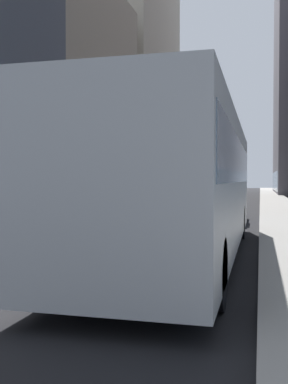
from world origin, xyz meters
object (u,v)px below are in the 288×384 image
(car_black_suv, at_px, (205,195))
(dalmatian_dog, at_px, (15,258))
(car_blue_hatchback, at_px, (219,202))
(car_red_coupe, at_px, (168,191))
(car_yellow_taxi, at_px, (189,189))
(transit_bus, at_px, (183,179))
(box_truck, at_px, (101,182))

(car_black_suv, height_order, dalmatian_dog, car_black_suv)
(car_blue_hatchback, xyz_separation_m, dalmatian_dog, (-2.10, -13.08, -0.31))
(car_red_coupe, distance_m, car_black_suv, 9.04)
(car_yellow_taxi, distance_m, car_blue_hatchback, 28.74)
(dalmatian_dog, bearing_deg, car_red_coupe, 96.68)
(transit_bus, relative_size, dalmatian_dog, 11.98)
(car_black_suv, bearing_deg, dalmatian_dog, -91.33)
(car_yellow_taxi, xyz_separation_m, box_truck, (-0.00, -27.59, 0.84))
(transit_bus, distance_m, car_red_coupe, 26.72)
(car_blue_hatchback, bearing_deg, car_yellow_taxi, 101.24)
(car_blue_hatchback, height_order, dalmatian_dog, car_blue_hatchback)
(car_red_coupe, bearing_deg, car_yellow_taxi, 90.00)
(car_yellow_taxi, height_order, car_red_coupe, same)
(box_truck, bearing_deg, car_blue_hatchback, -6.14)
(transit_bus, bearing_deg, car_yellow_taxi, 98.49)
(car_blue_hatchback, height_order, box_truck, box_truck)
(car_yellow_taxi, bearing_deg, transit_bus, -81.51)
(car_red_coupe, distance_m, car_blue_hatchback, 17.69)
(car_black_suv, bearing_deg, box_truck, -116.37)
(car_yellow_taxi, relative_size, car_blue_hatchback, 1.11)
(car_blue_hatchback, distance_m, box_truck, 5.70)
(car_yellow_taxi, bearing_deg, car_black_suv, -78.42)
(transit_bus, relative_size, box_truck, 1.54)
(car_red_coupe, bearing_deg, car_black_suv, -63.74)
(car_blue_hatchback, relative_size, dalmatian_dog, 4.20)
(box_truck, bearing_deg, car_yellow_taxi, 90.00)
(car_black_suv, distance_m, car_blue_hatchback, 8.82)
(transit_bus, height_order, dalmatian_dog, transit_bus)
(car_yellow_taxi, bearing_deg, car_red_coupe, -90.00)
(car_red_coupe, xyz_separation_m, box_truck, (-0.00, -16.17, 0.84))
(car_blue_hatchback, xyz_separation_m, box_truck, (-5.60, 0.60, 0.84))
(car_yellow_taxi, relative_size, box_truck, 0.60)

